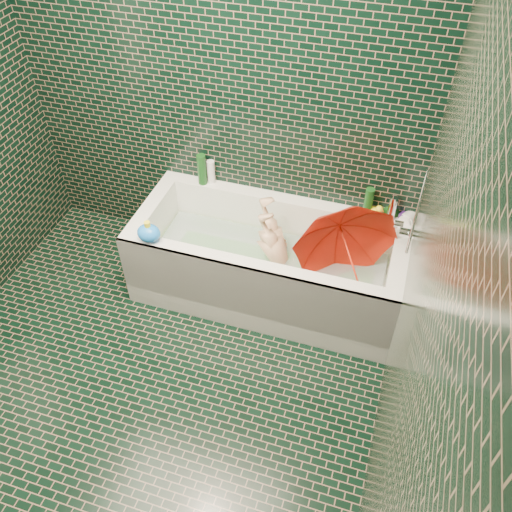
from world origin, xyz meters
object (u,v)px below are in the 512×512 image
(umbrella, at_px, (350,256))
(child, at_px, (279,258))
(bathtub, at_px, (267,269))
(bath_toy, at_px, (149,233))
(rubber_duck, at_px, (374,211))

(umbrella, bearing_deg, child, 144.74)
(bathtub, xyz_separation_m, umbrella, (0.52, -0.07, 0.33))
(bath_toy, bearing_deg, bathtub, 39.94)
(rubber_duck, bearing_deg, bathtub, -129.09)
(child, bearing_deg, bath_toy, -76.05)
(umbrella, distance_m, rubber_duck, 0.40)
(umbrella, bearing_deg, rubber_duck, 55.77)
(bathtub, height_order, rubber_duck, rubber_duck)
(bathtub, relative_size, rubber_duck, 13.74)
(umbrella, distance_m, bath_toy, 1.19)
(bathtub, bearing_deg, child, 22.74)
(bath_toy, bearing_deg, rubber_duck, 41.81)
(bathtub, relative_size, child, 2.06)
(umbrella, relative_size, bath_toy, 3.64)
(child, distance_m, rubber_duck, 0.67)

